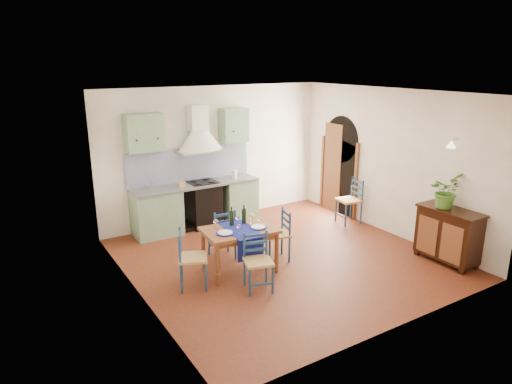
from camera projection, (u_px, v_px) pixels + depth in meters
floor at (283, 258)px, 7.88m from camera, size 5.00×5.00×0.00m
back_wall at (200, 175)px, 9.21m from camera, size 5.00×0.96×2.80m
right_wall at (379, 163)px, 8.99m from camera, size 0.26×5.00×2.80m
left_wall at (134, 204)px, 6.22m from camera, size 0.04×5.00×2.80m
ceiling at (286, 93)px, 7.09m from camera, size 5.00×5.00×0.01m
dining_table at (240, 234)px, 7.22m from camera, size 1.20×0.92×1.04m
chair_near at (258, 261)px, 6.71m from camera, size 0.50×0.50×0.86m
chair_far at (222, 233)px, 7.77m from camera, size 0.46×0.46×0.89m
chair_left at (191, 258)px, 6.76m from camera, size 0.55×0.55×0.89m
chair_right at (278, 234)px, 7.71m from camera, size 0.50×0.50×0.88m
chair_spare at (350, 200)px, 9.48m from camera, size 0.50×0.50×0.93m
sideboard at (448, 234)px, 7.60m from camera, size 0.50×1.05×0.94m
potted_plant at (445, 191)px, 7.49m from camera, size 0.64×0.61×0.57m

